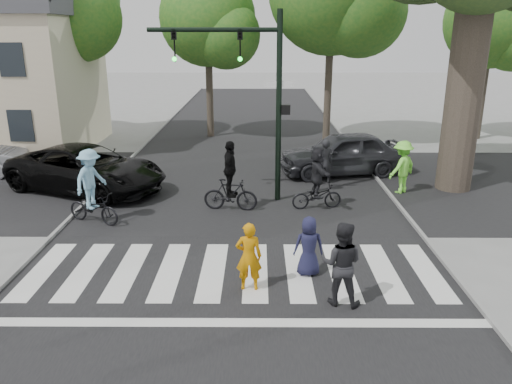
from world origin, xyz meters
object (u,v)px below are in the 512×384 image
pedestrian_child (309,246)px  cyclist_left (92,192)px  pedestrian_woman (249,257)px  car_suv (86,169)px  cyclist_right (317,181)px  pedestrian_adult (341,264)px  cyclist_mid (230,182)px  car_grey (343,153)px  traffic_signal (252,81)px

pedestrian_child → cyclist_left: 6.77m
pedestrian_woman → cyclist_left: cyclist_left is taller
pedestrian_woman → car_suv: (-5.80, 7.02, 0.02)m
cyclist_left → cyclist_right: size_ratio=1.10×
pedestrian_adult → cyclist_right: (0.16, 5.78, 0.00)m
pedestrian_adult → cyclist_mid: 6.17m
pedestrian_adult → pedestrian_child: bearing=-52.4°
cyclist_left → car_suv: (-1.20, 3.10, -0.16)m
car_grey → cyclist_left: bearing=-67.5°
car_grey → pedestrian_adult: bearing=-20.1°
cyclist_left → cyclist_right: 6.76m
pedestrian_adult → car_grey: size_ratio=0.36×
traffic_signal → car_grey: traffic_signal is taller
cyclist_right → pedestrian_woman: bearing=-111.4°
traffic_signal → cyclist_mid: size_ratio=2.72×
car_suv → car_grey: size_ratio=1.17×
pedestrian_woman → car_suv: size_ratio=0.27×
traffic_signal → pedestrian_child: (1.36, -5.35, -3.20)m
traffic_signal → pedestrian_child: size_ratio=4.28×
traffic_signal → pedestrian_adult: 7.52m
traffic_signal → pedestrian_woman: 6.82m
pedestrian_woman → pedestrian_child: 1.52m
pedestrian_child → cyclist_right: cyclist_right is taller
traffic_signal → cyclist_left: traffic_signal is taller
cyclist_right → car_suv: 8.04m
pedestrian_woman → cyclist_right: size_ratio=0.77×
traffic_signal → cyclist_right: bearing=-22.6°
pedestrian_child → car_grey: car_grey is taller
pedestrian_adult → cyclist_right: size_ratio=0.89×
cyclist_right → car_grey: bearing=70.4°
traffic_signal → car_grey: bearing=42.6°
traffic_signal → cyclist_left: 5.85m
traffic_signal → car_grey: 5.64m
pedestrian_woman → traffic_signal: bearing=-89.9°
cyclist_mid → car_suv: size_ratio=0.39×
cyclist_left → cyclist_right: (6.63, 1.28, -0.06)m
cyclist_left → pedestrian_adult: bearing=-34.8°
pedestrian_child → pedestrian_woman: bearing=24.0°
pedestrian_woman → cyclist_mid: (-0.67, 5.05, 0.13)m
traffic_signal → pedestrian_adult: bearing=-74.1°
car_grey → cyclist_right: bearing=-30.5°
cyclist_mid → car_grey: bearing=45.4°
pedestrian_child → cyclist_mid: bearing=-68.6°
pedestrian_woman → cyclist_right: cyclist_right is taller
cyclist_right → pedestrian_child: bearing=-98.7°
cyclist_mid → car_suv: (-5.12, 1.98, -0.11)m
pedestrian_child → cyclist_mid: size_ratio=0.64×
traffic_signal → cyclist_right: 3.73m
cyclist_mid → car_grey: cyclist_mid is taller
pedestrian_woman → cyclist_right: 5.59m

